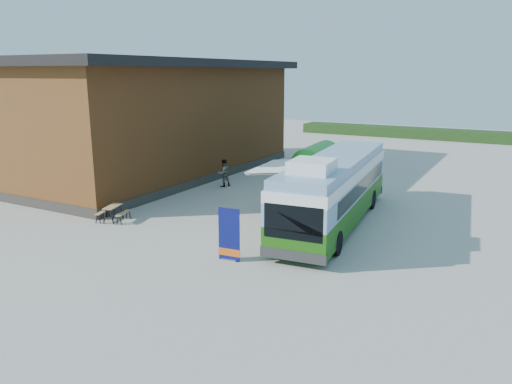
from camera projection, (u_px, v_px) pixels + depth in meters
The scene contains 10 objects.
ground at pixel (213, 242), 20.28m from camera, with size 100.00×100.00×0.00m, color #BCB7AD.
barn at pixel (164, 121), 32.88m from camera, with size 9.60×21.20×7.50m.
hedge at pixel (497, 137), 48.76m from camera, with size 40.00×3.00×1.00m, color #264419.
bus at pixel (334, 188), 22.24m from camera, with size 3.60×11.73×3.55m.
awning at pixel (286, 163), 23.45m from camera, with size 2.72×3.98×0.49m.
banner at pixel (229, 239), 18.13m from camera, with size 0.86×0.24×1.99m.
picnic_table at pixel (113, 210), 23.03m from camera, with size 1.55×1.46×0.73m.
person_a at pixel (305, 181), 27.79m from camera, with size 0.59×0.39×1.62m, color #999999.
person_b at pixel (224, 173), 29.95m from camera, with size 0.80×0.62×1.65m, color #999999.
slurry_tanker at pixel (317, 160), 31.15m from camera, with size 2.27×6.42×2.37m.
Camera 1 is at (10.81, -16.01, 6.75)m, focal length 35.00 mm.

